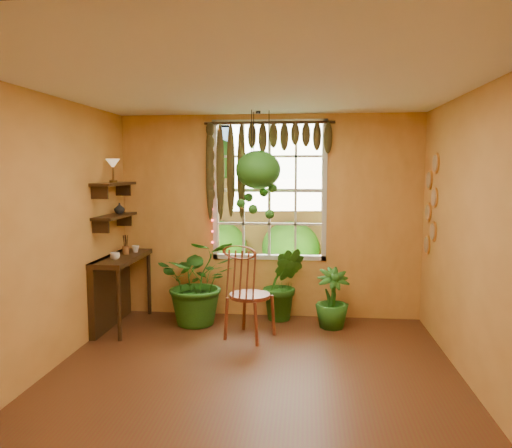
% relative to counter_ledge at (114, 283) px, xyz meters
% --- Properties ---
extents(floor, '(4.50, 4.50, 0.00)m').
position_rel_counter_ledge_xyz_m(floor, '(1.91, -1.60, -0.55)').
color(floor, '#532817').
rests_on(floor, ground).
extents(ceiling, '(4.50, 4.50, 0.00)m').
position_rel_counter_ledge_xyz_m(ceiling, '(1.91, -1.60, 2.15)').
color(ceiling, white).
rests_on(ceiling, wall_back).
extents(wall_back, '(4.00, 0.00, 4.00)m').
position_rel_counter_ledge_xyz_m(wall_back, '(1.91, 0.65, 0.80)').
color(wall_back, '#E7A74F').
rests_on(wall_back, floor).
extents(wall_left, '(0.00, 4.50, 4.50)m').
position_rel_counter_ledge_xyz_m(wall_left, '(-0.09, -1.60, 0.80)').
color(wall_left, '#E7A74F').
rests_on(wall_left, floor).
extents(wall_right, '(0.00, 4.50, 4.50)m').
position_rel_counter_ledge_xyz_m(wall_right, '(3.91, -1.60, 0.80)').
color(wall_right, '#E7A74F').
rests_on(wall_right, floor).
extents(window, '(1.52, 0.10, 1.86)m').
position_rel_counter_ledge_xyz_m(window, '(1.91, 0.68, 1.15)').
color(window, silver).
rests_on(window, wall_back).
extents(valance_vine, '(1.70, 0.12, 1.10)m').
position_rel_counter_ledge_xyz_m(valance_vine, '(1.82, 0.56, 1.73)').
color(valance_vine, '#32200D').
rests_on(valance_vine, window).
extents(string_lights, '(0.03, 0.03, 1.54)m').
position_rel_counter_ledge_xyz_m(string_lights, '(1.15, 0.59, 1.20)').
color(string_lights, '#FF2633').
rests_on(string_lights, window).
extents(wall_plates, '(0.04, 0.32, 1.10)m').
position_rel_counter_ledge_xyz_m(wall_plates, '(3.89, 0.19, 1.00)').
color(wall_plates, beige).
rests_on(wall_plates, wall_right).
extents(counter_ledge, '(0.40, 1.20, 0.90)m').
position_rel_counter_ledge_xyz_m(counter_ledge, '(0.00, 0.00, 0.00)').
color(counter_ledge, '#32200D').
rests_on(counter_ledge, floor).
extents(shelf_lower, '(0.25, 0.90, 0.04)m').
position_rel_counter_ledge_xyz_m(shelf_lower, '(0.03, 0.00, 0.85)').
color(shelf_lower, '#32200D').
rests_on(shelf_lower, wall_left).
extents(shelf_upper, '(0.25, 0.90, 0.04)m').
position_rel_counter_ledge_xyz_m(shelf_upper, '(0.03, 0.00, 1.25)').
color(shelf_upper, '#32200D').
rests_on(shelf_upper, wall_left).
extents(backyard, '(14.00, 10.00, 12.00)m').
position_rel_counter_ledge_xyz_m(backyard, '(2.15, 5.27, 0.73)').
color(backyard, '#285E1A').
rests_on(backyard, ground).
extents(windsor_chair, '(0.64, 0.65, 1.29)m').
position_rel_counter_ledge_xyz_m(windsor_chair, '(1.74, -0.31, -0.18)').
color(windsor_chair, brown).
rests_on(windsor_chair, floor).
extents(potted_plant_left, '(1.17, 1.08, 1.11)m').
position_rel_counter_ledge_xyz_m(potted_plant_left, '(1.05, 0.17, 0.00)').
color(potted_plant_left, '#1D4F15').
rests_on(potted_plant_left, floor).
extents(potted_plant_mid, '(0.55, 0.45, 0.97)m').
position_rel_counter_ledge_xyz_m(potted_plant_mid, '(2.11, 0.46, -0.07)').
color(potted_plant_mid, '#1D4F15').
rests_on(potted_plant_mid, floor).
extents(potted_plant_right, '(0.51, 0.51, 0.75)m').
position_rel_counter_ledge_xyz_m(potted_plant_right, '(2.74, 0.20, -0.18)').
color(potted_plant_right, '#1D4F15').
rests_on(potted_plant_right, floor).
extents(hanging_basket, '(0.56, 0.56, 1.35)m').
position_rel_counter_ledge_xyz_m(hanging_basket, '(1.80, 0.28, 1.36)').
color(hanging_basket, black).
rests_on(hanging_basket, ceiling).
extents(cup_a, '(0.13, 0.13, 0.09)m').
position_rel_counter_ledge_xyz_m(cup_a, '(0.13, -0.27, 0.39)').
color(cup_a, silver).
rests_on(cup_a, counter_ledge).
extents(cup_b, '(0.12, 0.12, 0.09)m').
position_rel_counter_ledge_xyz_m(cup_b, '(0.19, 0.27, 0.39)').
color(cup_b, beige).
rests_on(cup_b, counter_ledge).
extents(brush_jar, '(0.08, 0.08, 0.31)m').
position_rel_counter_ledge_xyz_m(brush_jar, '(0.11, 0.14, 0.47)').
color(brush_jar, brown).
rests_on(brush_jar, counter_ledge).
extents(shelf_vase, '(0.15, 0.15, 0.14)m').
position_rel_counter_ledge_xyz_m(shelf_vase, '(0.04, 0.15, 0.93)').
color(shelf_vase, '#B2AD99').
rests_on(shelf_vase, shelf_lower).
extents(tiffany_lamp, '(0.17, 0.17, 0.29)m').
position_rel_counter_ledge_xyz_m(tiffany_lamp, '(0.05, -0.05, 1.48)').
color(tiffany_lamp, brown).
rests_on(tiffany_lamp, shelf_upper).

